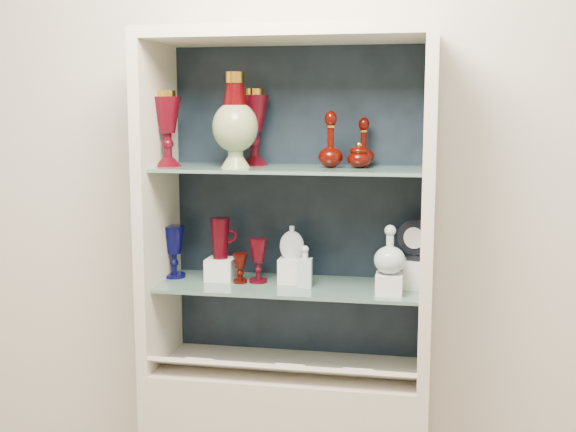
% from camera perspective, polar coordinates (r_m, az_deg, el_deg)
% --- Properties ---
extents(wall_back, '(3.50, 0.02, 2.80)m').
position_cam_1_polar(wall_back, '(2.73, 0.84, 2.74)').
color(wall_back, silver).
rests_on(wall_back, ground).
extents(cabinet_back_panel, '(0.98, 0.02, 1.15)m').
position_cam_1_polar(cabinet_back_panel, '(2.71, 0.73, 1.10)').
color(cabinet_back_panel, black).
rests_on(cabinet_back_panel, cabinet_base).
extents(cabinet_side_left, '(0.04, 0.40, 1.15)m').
position_cam_1_polar(cabinet_side_left, '(2.65, -10.24, 0.81)').
color(cabinet_side_left, beige).
rests_on(cabinet_side_left, cabinet_base).
extents(cabinet_side_right, '(0.04, 0.40, 1.15)m').
position_cam_1_polar(cabinet_side_right, '(2.48, 10.95, 0.28)').
color(cabinet_side_right, beige).
rests_on(cabinet_side_right, cabinet_base).
extents(cabinet_top_cap, '(1.00, 0.40, 0.04)m').
position_cam_1_polar(cabinet_top_cap, '(2.51, 0.00, 14.12)').
color(cabinet_top_cap, beige).
rests_on(cabinet_top_cap, cabinet_side_left).
extents(shelf_lower, '(0.92, 0.34, 0.01)m').
position_cam_1_polar(shelf_lower, '(2.60, 0.08, -5.53)').
color(shelf_lower, slate).
rests_on(shelf_lower, cabinet_side_left).
extents(shelf_upper, '(0.92, 0.34, 0.01)m').
position_cam_1_polar(shelf_upper, '(2.53, 0.08, 3.74)').
color(shelf_upper, slate).
rests_on(shelf_upper, cabinet_side_left).
extents(label_ledge, '(0.92, 0.17, 0.09)m').
position_cam_1_polar(label_ledge, '(2.55, -0.46, -11.98)').
color(label_ledge, beige).
rests_on(label_ledge, cabinet_base).
extents(label_card_0, '(0.10, 0.06, 0.03)m').
position_cam_1_polar(label_card_0, '(2.54, 0.27, -11.71)').
color(label_card_0, white).
rests_on(label_card_0, label_ledge).
extents(label_card_1, '(0.10, 0.06, 0.03)m').
position_cam_1_polar(label_card_1, '(2.62, -6.81, -11.19)').
color(label_card_1, white).
rests_on(label_card_1, label_ledge).
extents(label_card_2, '(0.10, 0.06, 0.03)m').
position_cam_1_polar(label_card_2, '(2.52, 5.63, -11.99)').
color(label_card_2, white).
rests_on(label_card_2, label_ledge).
extents(pedestal_lamp_left, '(0.12, 0.12, 0.27)m').
position_cam_1_polar(pedestal_lamp_left, '(2.60, -9.51, 6.82)').
color(pedestal_lamp_left, '#4B0610').
rests_on(pedestal_lamp_left, shelf_upper).
extents(pedestal_lamp_right, '(0.12, 0.12, 0.27)m').
position_cam_1_polar(pedestal_lamp_right, '(2.63, -2.67, 7.03)').
color(pedestal_lamp_right, '#4B0610').
rests_on(pedestal_lamp_right, shelf_upper).
extents(enamel_urn, '(0.19, 0.19, 0.33)m').
position_cam_1_polar(enamel_urn, '(2.51, -4.20, 7.56)').
color(enamel_urn, '#104816').
rests_on(enamel_urn, shelf_upper).
extents(ruby_decanter_a, '(0.11, 0.11, 0.22)m').
position_cam_1_polar(ruby_decanter_a, '(2.50, 3.39, 6.32)').
color(ruby_decanter_a, '#3F0500').
rests_on(ruby_decanter_a, shelf_upper).
extents(ruby_decanter_b, '(0.10, 0.10, 0.18)m').
position_cam_1_polar(ruby_decanter_b, '(2.58, 6.00, 5.97)').
color(ruby_decanter_b, '#3F0500').
rests_on(ruby_decanter_b, shelf_upper).
extents(lidded_bowl, '(0.10, 0.10, 0.09)m').
position_cam_1_polar(lidded_bowl, '(2.50, 5.63, 4.85)').
color(lidded_bowl, '#3F0500').
rests_on(lidded_bowl, shelf_upper).
extents(cobalt_goblet, '(0.10, 0.10, 0.19)m').
position_cam_1_polar(cobalt_goblet, '(2.72, -8.99, -2.80)').
color(cobalt_goblet, '#06063C').
rests_on(cobalt_goblet, shelf_lower).
extents(ruby_goblet_tall, '(0.08, 0.08, 0.16)m').
position_cam_1_polar(ruby_goblet_tall, '(2.61, -2.37, -3.54)').
color(ruby_goblet_tall, '#4B0610').
rests_on(ruby_goblet_tall, shelf_lower).
extents(ruby_goblet_small, '(0.06, 0.06, 0.11)m').
position_cam_1_polar(ruby_goblet_small, '(2.61, -3.82, -4.14)').
color(ruby_goblet_small, '#3F0500').
rests_on(ruby_goblet_small, shelf_lower).
extents(riser_ruby_pitcher, '(0.10, 0.10, 0.08)m').
position_cam_1_polar(riser_ruby_pitcher, '(2.67, -5.34, -4.19)').
color(riser_ruby_pitcher, silver).
rests_on(riser_ruby_pitcher, shelf_lower).
extents(ruby_pitcher, '(0.12, 0.09, 0.15)m').
position_cam_1_polar(ruby_pitcher, '(2.64, -5.38, -1.76)').
color(ruby_pitcher, '#4B0610').
rests_on(ruby_pitcher, riser_ruby_pitcher).
extents(clear_square_bottle, '(0.05, 0.05, 0.15)m').
position_cam_1_polar(clear_square_bottle, '(2.54, 1.35, -3.99)').
color(clear_square_bottle, '#AEC0C9').
rests_on(clear_square_bottle, shelf_lower).
extents(riser_flat_flask, '(0.09, 0.09, 0.09)m').
position_cam_1_polar(riser_flat_flask, '(2.61, 0.30, -4.33)').
color(riser_flat_flask, silver).
rests_on(riser_flat_flask, shelf_lower).
extents(flat_flask, '(0.09, 0.04, 0.12)m').
position_cam_1_polar(flat_flask, '(2.59, 0.31, -2.04)').
color(flat_flask, silver).
rests_on(flat_flask, riser_flat_flask).
extents(riser_clear_round_decanter, '(0.09, 0.09, 0.07)m').
position_cam_1_polar(riser_clear_round_decanter, '(2.47, 7.99, -5.35)').
color(riser_clear_round_decanter, silver).
rests_on(riser_clear_round_decanter, shelf_lower).
extents(clear_round_decanter, '(0.14, 0.14, 0.16)m').
position_cam_1_polar(clear_round_decanter, '(2.45, 8.05, -2.74)').
color(clear_round_decanter, '#AEC0C9').
rests_on(clear_round_decanter, riser_clear_round_decanter).
extents(riser_cameo_medallion, '(0.08, 0.08, 0.10)m').
position_cam_1_polar(riser_cameo_medallion, '(2.56, 9.91, -4.56)').
color(riser_cameo_medallion, silver).
rests_on(riser_cameo_medallion, shelf_lower).
extents(cameo_medallion, '(0.13, 0.09, 0.15)m').
position_cam_1_polar(cameo_medallion, '(2.54, 9.98, -1.85)').
color(cameo_medallion, black).
rests_on(cameo_medallion, riser_cameo_medallion).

